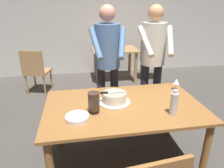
% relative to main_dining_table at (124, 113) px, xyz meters
% --- Properties ---
extents(ground_plane, '(14.00, 14.00, 0.00)m').
position_rel_main_dining_table_xyz_m(ground_plane, '(0.00, 0.00, -0.65)').
color(ground_plane, '#4C4742').
extents(back_wall, '(10.00, 0.12, 2.70)m').
position_rel_main_dining_table_xyz_m(back_wall, '(0.00, 3.36, 0.70)').
color(back_wall, beige).
rests_on(back_wall, ground_plane).
extents(main_dining_table, '(1.63, 0.99, 0.75)m').
position_rel_main_dining_table_xyz_m(main_dining_table, '(0.00, 0.00, 0.00)').
color(main_dining_table, '#9E6633').
rests_on(main_dining_table, ground_plane).
extents(cake_on_platter, '(0.34, 0.34, 0.11)m').
position_rel_main_dining_table_xyz_m(cake_on_platter, '(-0.09, 0.08, 0.15)').
color(cake_on_platter, silver).
rests_on(cake_on_platter, main_dining_table).
extents(cake_knife, '(0.27, 0.03, 0.02)m').
position_rel_main_dining_table_xyz_m(cake_knife, '(-0.16, 0.08, 0.22)').
color(cake_knife, silver).
rests_on(cake_knife, cake_on_platter).
extents(plate_stack, '(0.22, 0.22, 0.04)m').
position_rel_main_dining_table_xyz_m(plate_stack, '(-0.48, -0.21, 0.12)').
color(plate_stack, white).
rests_on(plate_stack, main_dining_table).
extents(wine_glass_near, '(0.08, 0.08, 0.14)m').
position_rel_main_dining_table_xyz_m(wine_glass_near, '(0.71, 0.28, 0.20)').
color(wine_glass_near, silver).
rests_on(wine_glass_near, main_dining_table).
extents(water_bottle, '(0.07, 0.07, 0.25)m').
position_rel_main_dining_table_xyz_m(water_bottle, '(0.42, -0.26, 0.21)').
color(water_bottle, silver).
rests_on(water_bottle, main_dining_table).
extents(hurricane_lamp, '(0.11, 0.11, 0.21)m').
position_rel_main_dining_table_xyz_m(hurricane_lamp, '(-0.32, -0.10, 0.21)').
color(hurricane_lamp, black).
rests_on(hurricane_lamp, main_dining_table).
extents(person_cutting_cake, '(0.47, 0.56, 1.72)m').
position_rel_main_dining_table_xyz_m(person_cutting_cake, '(-0.06, 0.70, 0.43)').
color(person_cutting_cake, '#2D2D38').
rests_on(person_cutting_cake, ground_plane).
extents(person_standing_beside, '(0.47, 0.56, 1.72)m').
position_rel_main_dining_table_xyz_m(person_standing_beside, '(0.56, 0.73, 0.43)').
color(person_standing_beside, '#2D2D38').
rests_on(person_standing_beside, ground_plane).
extents(background_table, '(1.00, 0.70, 0.74)m').
position_rel_main_dining_table_xyz_m(background_table, '(0.39, 2.66, -0.07)').
color(background_table, tan).
rests_on(background_table, ground_plane).
extents(background_chair_0, '(0.52, 0.52, 0.90)m').
position_rel_main_dining_table_xyz_m(background_chair_0, '(1.16, 2.65, -0.16)').
color(background_chair_0, tan).
rests_on(background_chair_0, ground_plane).
extents(background_chair_1, '(0.54, 0.54, 0.90)m').
position_rel_main_dining_table_xyz_m(background_chair_1, '(-1.27, 2.19, -0.16)').
color(background_chair_1, tan).
rests_on(background_chair_1, ground_plane).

